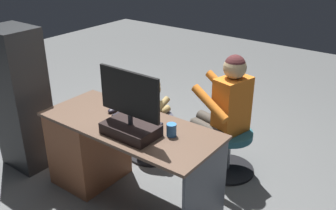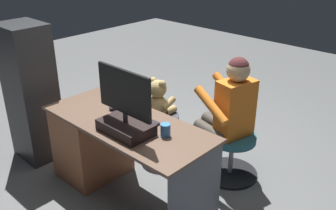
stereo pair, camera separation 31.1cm
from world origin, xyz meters
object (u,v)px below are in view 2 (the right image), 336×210
Objects in this scene: keyboard at (135,118)px; cup at (165,130)px; monitor at (125,115)px; office_chair_teddy at (158,132)px; visitor_chair at (232,151)px; desk at (99,141)px; person at (227,108)px; computer_mouse at (114,107)px; teddy_bear at (159,99)px; tv_remote at (112,121)px.

cup is (-0.36, 0.02, 0.04)m from keyboard.
cup is (-0.25, -0.16, -0.10)m from monitor.
visitor_chair is (-0.76, -0.19, 0.01)m from office_chair_teddy.
person reaches higher than desk.
cup is at bearing 138.13° from office_chair_teddy.
computer_mouse is (0.38, -0.19, -0.13)m from monitor.
monitor reaches higher than computer_mouse.
person is (-0.36, -0.75, -0.05)m from keyboard.
desk is at bearing 27.35° from computer_mouse.
cup is at bearing 177.24° from computer_mouse.
cup reaches higher than computer_mouse.
teddy_bear is at bearing -61.32° from monitor.
visitor_chair is (-0.71, -0.77, -0.48)m from computer_mouse.
keyboard is 2.80× the size of tv_remote.
office_chair_teddy is 0.36m from teddy_bear.
computer_mouse is 0.61m from teddy_bear.
visitor_chair is 0.43m from person.
tv_remote is at bearing -8.00° from monitor.
visitor_chair is 0.44× the size of person.
monitor reaches higher than person.
monitor reaches higher than keyboard.
monitor is at bearing 167.46° from desk.
person is at bearing -84.04° from tv_remote.
monitor is at bearing 119.85° from keyboard.
tv_remote reaches higher than desk.
cup is at bearing -131.06° from tv_remote.
computer_mouse is 1.00× the size of cup.
teddy_bear reaches higher than desk.
keyboard reaches higher than office_chair_teddy.
office_chair_teddy is at bearing -60.91° from monitor.
cup reaches higher than tv_remote.
keyboard is at bearing 178.85° from computer_mouse.
monitor is 0.99m from person.
person is (-0.25, -0.94, -0.18)m from monitor.
person reaches higher than office_chair_teddy.
computer_mouse is (-0.15, -0.08, 0.35)m from desk.
person is at bearing -166.29° from office_chair_teddy.
person reaches higher than tv_remote.
teddy_bear is at bearing 12.78° from visitor_chair.
person is (-0.63, -0.75, -0.06)m from computer_mouse.
tv_remote is 0.80m from teddy_bear.
teddy_bear is at bearing -42.47° from cup.
monitor is at bearing 71.05° from visitor_chair.
keyboard is 0.37× the size of person.
teddy_bear is (0.43, -0.79, -0.26)m from monitor.
teddy_bear reaches higher than computer_mouse.
cup is at bearing -147.21° from monitor.
keyboard is 0.84m from person.
monitor is 0.24m from tv_remote.
keyboard is 1.01m from visitor_chair.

